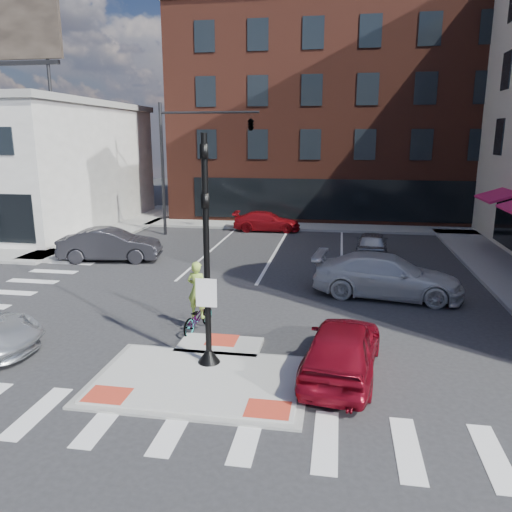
% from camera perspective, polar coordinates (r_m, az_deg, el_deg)
% --- Properties ---
extents(ground, '(120.00, 120.00, 0.00)m').
position_cam_1_polar(ground, '(13.44, -5.81, -13.14)').
color(ground, '#28282B').
rests_on(ground, ground).
extents(refuge_island, '(5.40, 4.65, 0.13)m').
position_cam_1_polar(refuge_island, '(13.20, -6.12, -13.43)').
color(refuge_island, gray).
rests_on(refuge_island, ground).
extents(sidewalk_nw, '(23.50, 20.50, 0.15)m').
position_cam_1_polar(sidewalk_nw, '(34.03, -26.76, 1.98)').
color(sidewalk_nw, gray).
rests_on(sidewalk_nw, ground).
extents(sidewalk_n, '(26.00, 3.00, 0.15)m').
position_cam_1_polar(sidewalk_n, '(34.09, 8.94, 3.28)').
color(sidewalk_n, gray).
rests_on(sidewalk_n, ground).
extents(building_n, '(24.40, 18.40, 15.50)m').
position_cam_1_polar(building_n, '(43.59, 9.53, 15.65)').
color(building_n, '#512319').
rests_on(building_n, ground).
extents(building_far_left, '(10.00, 12.00, 10.00)m').
position_cam_1_polar(building_far_left, '(63.99, 3.09, 12.54)').
color(building_far_left, slate).
rests_on(building_far_left, ground).
extents(building_far_right, '(12.00, 12.00, 12.00)m').
position_cam_1_polar(building_far_right, '(65.81, 14.93, 13.02)').
color(building_far_right, brown).
rests_on(building_far_right, ground).
extents(signal_pole, '(0.60, 0.60, 5.98)m').
position_cam_1_polar(signal_pole, '(12.93, -5.60, -2.98)').
color(signal_pole, black).
rests_on(signal_pole, refuge_island).
extents(mast_arm_signal, '(6.10, 2.24, 8.00)m').
position_cam_1_polar(mast_arm_signal, '(30.33, -3.43, 13.83)').
color(mast_arm_signal, black).
rests_on(mast_arm_signal, ground).
extents(red_sedan, '(2.32, 4.60, 1.50)m').
position_cam_1_polar(red_sedan, '(13.16, 9.82, -10.26)').
color(red_sedan, maroon).
rests_on(red_sedan, ground).
extents(white_pickup, '(5.84, 2.96, 1.62)m').
position_cam_1_polar(white_pickup, '(19.78, 14.73, -2.21)').
color(white_pickup, silver).
rests_on(white_pickup, ground).
extents(bg_car_dark, '(5.11, 2.55, 1.61)m').
position_cam_1_polar(bg_car_dark, '(25.69, -16.33, 1.24)').
color(bg_car_dark, '#25252A').
rests_on(bg_car_dark, ground).
extents(bg_car_silver, '(1.81, 3.97, 1.32)m').
position_cam_1_polar(bg_car_silver, '(26.23, 13.09, 1.36)').
color(bg_car_silver, '#A4A6AB').
rests_on(bg_car_silver, ground).
extents(bg_car_red, '(4.42, 1.96, 1.26)m').
position_cam_1_polar(bg_car_red, '(32.63, 1.24, 3.98)').
color(bg_car_red, maroon).
rests_on(bg_car_red, ground).
extents(cyclist, '(1.00, 1.90, 2.27)m').
position_cam_1_polar(cyclist, '(15.88, -6.69, -5.89)').
color(cyclist, '#3F3F44').
rests_on(cyclist, ground).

